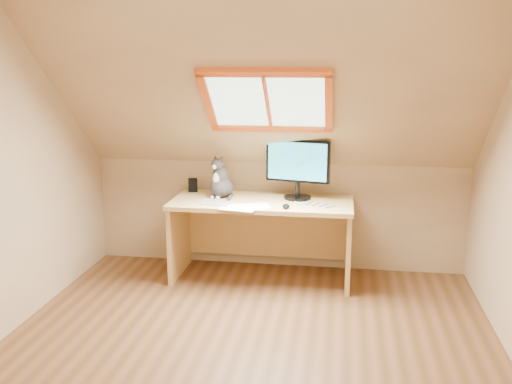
# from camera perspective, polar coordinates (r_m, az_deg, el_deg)

# --- Properties ---
(ground) EXTENTS (3.50, 3.50, 0.00)m
(ground) POSITION_cam_1_polar(r_m,az_deg,el_deg) (4.01, -1.01, -15.87)
(ground) COLOR brown
(ground) RESTS_ON ground
(room_shell) EXTENTS (3.52, 3.52, 2.41)m
(room_shell) POSITION_cam_1_polar(r_m,az_deg,el_deg) (3.45, -1.37, 4.59)
(room_shell) COLOR tan
(room_shell) RESTS_ON ground
(desk) EXTENTS (1.60, 0.70, 0.73)m
(desk) POSITION_cam_1_polar(r_m,az_deg,el_deg) (5.16, 0.70, -3.07)
(desk) COLOR tan
(desk) RESTS_ON ground
(monitor) EXTENTS (0.57, 0.24, 0.53)m
(monitor) POSITION_cam_1_polar(r_m,az_deg,el_deg) (5.04, 4.20, 2.69)
(monitor) COLOR black
(monitor) RESTS_ON desk
(cat) EXTENTS (0.30, 0.32, 0.39)m
(cat) POSITION_cam_1_polar(r_m,az_deg,el_deg) (5.14, -3.54, 1.02)
(cat) COLOR #3B3634
(cat) RESTS_ON desk
(desk_speaker) EXTENTS (0.10, 0.10, 0.12)m
(desk_speaker) POSITION_cam_1_polar(r_m,az_deg,el_deg) (5.40, -6.34, 0.69)
(desk_speaker) COLOR black
(desk_speaker) RESTS_ON desk
(graphics_tablet) EXTENTS (0.28, 0.22, 0.01)m
(graphics_tablet) POSITION_cam_1_polar(r_m,az_deg,el_deg) (4.95, -4.04, -1.06)
(graphics_tablet) COLOR #B2B2B7
(graphics_tablet) RESTS_ON desk
(mouse) EXTENTS (0.08, 0.12, 0.03)m
(mouse) POSITION_cam_1_polar(r_m,az_deg,el_deg) (4.78, 3.01, -1.42)
(mouse) COLOR black
(mouse) RESTS_ON desk
(papers) EXTENTS (0.35, 0.30, 0.01)m
(papers) POSITION_cam_1_polar(r_m,az_deg,el_deg) (4.80, -0.75, -1.52)
(papers) COLOR white
(papers) RESTS_ON desk
(cables) EXTENTS (0.51, 0.26, 0.01)m
(cables) POSITION_cam_1_polar(r_m,az_deg,el_deg) (4.88, 5.25, -1.30)
(cables) COLOR silver
(cables) RESTS_ON desk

